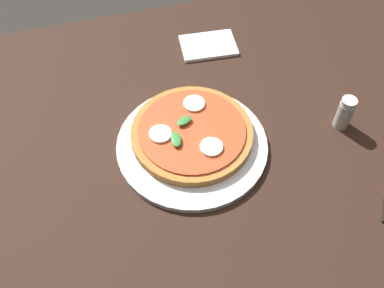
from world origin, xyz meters
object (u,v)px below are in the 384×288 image
pizza (192,133)px  napkin (208,45)px  pepper_shaker (345,113)px  dining_table (162,169)px  serving_tray (192,145)px

pizza → napkin: size_ratio=1.88×
napkin → pepper_shaker: 0.36m
dining_table → pepper_shaker: pepper_shaker is taller
napkin → pepper_shaker: pepper_shaker is taller
napkin → pepper_shaker: size_ratio=1.71×
serving_tray → napkin: serving_tray is taller
serving_tray → pizza: bearing=-104.4°
dining_table → pepper_shaker: (-0.37, 0.07, 0.15)m
pizza → pepper_shaker: size_ratio=3.21×
pizza → serving_tray: bearing=75.6°
serving_tray → pizza: 0.02m
serving_tray → pizza: (-0.00, -0.02, 0.02)m
dining_table → serving_tray: 0.13m
dining_table → pepper_shaker: size_ratio=18.32×
pizza → napkin: (-0.12, -0.26, -0.02)m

